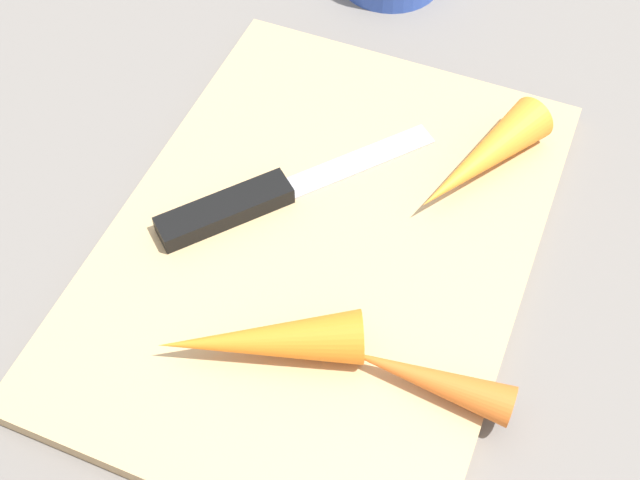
{
  "coord_description": "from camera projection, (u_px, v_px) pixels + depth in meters",
  "views": [
    {
      "loc": [
        -0.29,
        -0.12,
        0.45
      ],
      "look_at": [
        0.0,
        0.0,
        0.01
      ],
      "focal_mm": 47.34,
      "sensor_mm": 36.0,
      "label": 1
    }
  ],
  "objects": [
    {
      "name": "carrot_longest",
      "position": [
        265.0,
        343.0,
        0.47
      ],
      "size": [
        0.08,
        0.12,
        0.03
      ],
      "primitive_type": "cone",
      "rotation": [
        0.0,
        1.57,
        2.01
      ],
      "color": "orange",
      "rests_on": "cutting_board"
    },
    {
      "name": "cutting_board",
      "position": [
        320.0,
        245.0,
        0.54
      ],
      "size": [
        0.36,
        0.26,
        0.01
      ],
      "primitive_type": "cube",
      "color": "tan",
      "rests_on": "ground_plane"
    },
    {
      "name": "knife",
      "position": [
        244.0,
        203.0,
        0.55
      ],
      "size": [
        0.17,
        0.14,
        0.01
      ],
      "rotation": [
        0.0,
        0.0,
        5.59
      ],
      "color": "#B7B7BC",
      "rests_on": "cutting_board"
    },
    {
      "name": "carrot_shortest",
      "position": [
        425.0,
        378.0,
        0.47
      ],
      "size": [
        0.03,
        0.1,
        0.02
      ],
      "primitive_type": "cone",
      "rotation": [
        0.0,
        1.57,
        1.59
      ],
      "color": "orange",
      "rests_on": "cutting_board"
    },
    {
      "name": "ground_plane",
      "position": [
        320.0,
        251.0,
        0.55
      ],
      "size": [
        1.4,
        1.4,
        0.0
      ],
      "primitive_type": "plane",
      "color": "slate"
    },
    {
      "name": "carrot_medium",
      "position": [
        481.0,
        160.0,
        0.56
      ],
      "size": [
        0.12,
        0.08,
        0.03
      ],
      "primitive_type": "cone",
      "rotation": [
        0.0,
        1.57,
        2.72
      ],
      "color": "orange",
      "rests_on": "cutting_board"
    }
  ]
}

